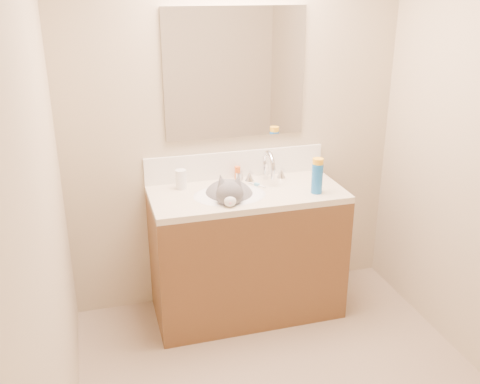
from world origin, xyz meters
TOP-DOWN VIEW (x-y plane):
  - room_shell at (0.00, 0.00)m, footprint 2.24×2.54m
  - vanity_cabinet at (0.00, 0.97)m, footprint 1.20×0.55m
  - counter_slab at (0.00, 0.97)m, footprint 1.20×0.55m
  - basin at (-0.12, 0.94)m, footprint 0.45×0.36m
  - faucet at (0.18, 1.11)m, footprint 0.28×0.20m
  - cat at (-0.12, 0.95)m, footprint 0.38×0.46m
  - backsplash at (0.00, 1.24)m, footprint 1.20×0.02m
  - mirror at (0.00, 1.24)m, footprint 0.90×0.02m
  - pill_bottle at (-0.38, 1.13)m, footprint 0.09×0.09m
  - pill_label at (-0.38, 1.13)m, footprint 0.08×0.08m
  - silver_jar at (0.01, 1.17)m, footprint 0.06×0.06m
  - amber_bottle at (-0.00, 1.18)m, footprint 0.04×0.04m
  - toothbrush at (0.09, 1.05)m, footprint 0.09×0.11m
  - toothbrush_head at (0.09, 1.05)m, footprint 0.03×0.04m
  - spray_can at (0.40, 0.83)m, footprint 0.08×0.08m
  - spray_cap at (0.40, 0.83)m, footprint 0.08×0.08m

SIDE VIEW (x-z plane):
  - vanity_cabinet at x=0.00m, z-range 0.00..0.82m
  - basin at x=-0.12m, z-range 0.72..0.86m
  - cat at x=-0.12m, z-range 0.67..1.00m
  - counter_slab at x=0.00m, z-range 0.82..0.86m
  - toothbrush at x=0.09m, z-range 0.86..0.87m
  - toothbrush_head at x=0.09m, z-range 0.86..0.88m
  - silver_jar at x=0.01m, z-range 0.86..0.92m
  - pill_label at x=-0.38m, z-range 0.89..0.93m
  - amber_bottle at x=0.00m, z-range 0.86..0.95m
  - pill_bottle at x=-0.38m, z-range 0.86..0.98m
  - faucet at x=0.18m, z-range 0.84..1.05m
  - backsplash at x=0.00m, z-range 0.86..1.04m
  - spray_can at x=0.40m, z-range 0.86..1.05m
  - spray_cap at x=0.40m, z-range 1.04..1.08m
  - room_shell at x=0.00m, z-range 0.23..2.75m
  - mirror at x=0.00m, z-range 1.14..1.94m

